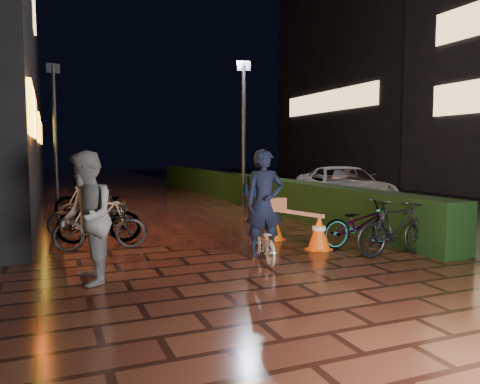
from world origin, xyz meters
name	(u,v)px	position (x,y,z in m)	size (l,w,h in m)	color
ground	(239,252)	(0.00, 0.00, 0.00)	(80.00, 80.00, 0.00)	#381911
asphalt_road	(420,203)	(9.00, 5.00, 0.00)	(11.00, 60.00, 0.01)	black
hedge	(240,188)	(3.30, 8.00, 0.50)	(0.70, 20.00, 1.00)	black
bystander_person	(86,218)	(-2.74, -1.09, 0.94)	(0.91, 0.71, 1.88)	slate
van	(343,188)	(5.49, 4.67, 0.68)	(2.25, 4.87, 1.35)	#A7A6AB
lamp_post_hedge	(244,128)	(2.78, 6.40, 2.62)	(0.46, 0.17, 4.77)	black
lamp_post_sf	(55,127)	(-2.94, 9.75, 2.67)	(0.47, 0.17, 4.86)	black
cyclist	(264,221)	(0.12, -0.83, 0.70)	(0.72, 1.38, 1.90)	silver
traffic_barrier	(295,228)	(1.31, 0.25, 0.34)	(0.83, 1.69, 0.69)	#FF550D
cart_assembly	(253,192)	(2.67, 5.38, 0.59)	(0.69, 0.63, 1.14)	black
parked_bikes_storefront	(93,213)	(-2.31, 2.95, 0.48)	(1.89, 4.96, 1.00)	black
parked_bikes_hedge	(376,226)	(2.43, -0.83, 0.47)	(1.77, 1.47, 1.00)	black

